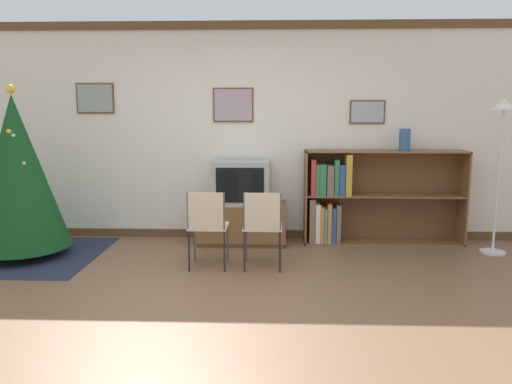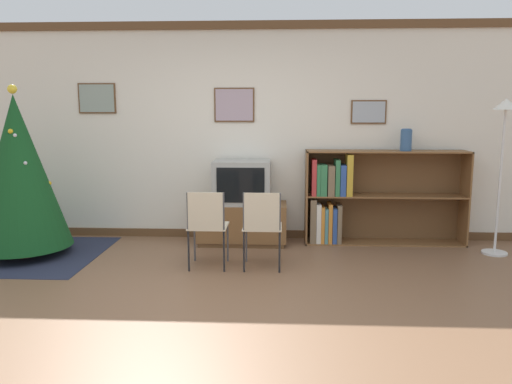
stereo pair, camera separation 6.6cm
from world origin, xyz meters
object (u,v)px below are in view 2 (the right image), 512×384
Objects in this scene: christmas_tree at (19,172)px; television at (242,182)px; tv_console at (242,223)px; folding_chair_left at (207,224)px; vase at (406,140)px; standing_lamp at (504,136)px; folding_chair_right at (262,225)px; bookshelf at (355,198)px.

christmas_tree is 2.53m from television.
television is (2.44, 0.64, -0.19)m from christmas_tree.
folding_chair_left reaches higher than tv_console.
vase is 1.05m from standing_lamp.
bookshelf reaches higher than folding_chair_right.
bookshelf is at bearing 3.86° from tv_console.
folding_chair_left is at bearing -145.89° from bookshelf.
folding_chair_right is (0.28, -1.03, -0.29)m from television.
tv_console is 0.62× the size of standing_lamp.
television is at bearing 173.45° from standing_lamp.
television reaches higher than folding_chair_left.
vase is (0.58, -0.03, 0.72)m from bookshelf.
folding_chair_left is at bearing -153.86° from vase.
christmas_tree is 1.75× the size of tv_console.
christmas_tree is at bearing -176.74° from standing_lamp.
folding_chair_left is 2.63m from vase.
folding_chair_right is at bearing -134.27° from bookshelf.
christmas_tree is 1.08× the size of standing_lamp.
television is 3.00m from standing_lamp.
vase reaches higher than folding_chair_left.
standing_lamp is at bearing 14.76° from folding_chair_right.
bookshelf is (1.38, 0.09, 0.31)m from tv_console.
tv_console is 0.51m from television.
folding_chair_right is 0.47× the size of standing_lamp.
folding_chair_left is (-0.28, -1.03, -0.29)m from television.
folding_chair_left is 3.40m from standing_lamp.
folding_chair_left is 0.47× the size of standing_lamp.
television is 1.11m from folding_chair_right.
folding_chair_left is at bearing -105.28° from tv_console.
vase reaches higher than folding_chair_right.
tv_console is 1.10m from folding_chair_right.
christmas_tree reaches higher than television.
bookshelf is at bearing 177.53° from vase.
television is at bearing 74.68° from folding_chair_left.
folding_chair_left is at bearing -105.32° from television.
standing_lamp is (5.36, 0.31, 0.40)m from christmas_tree.
tv_console is 0.56× the size of bookshelf.
vase reaches higher than television.
standing_lamp reaches higher than television.
folding_chair_left is at bearing -10.28° from christmas_tree.
folding_chair_left is 2.01m from bookshelf.
tv_console is 1.32× the size of folding_chair_left.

